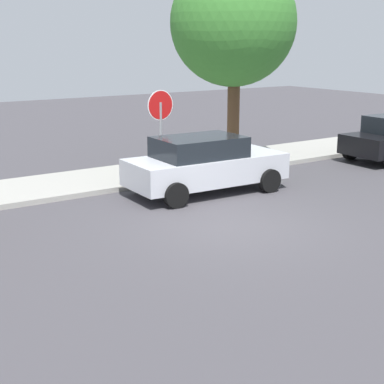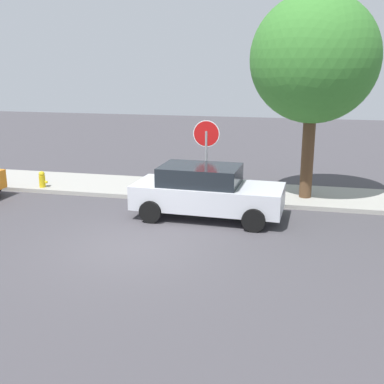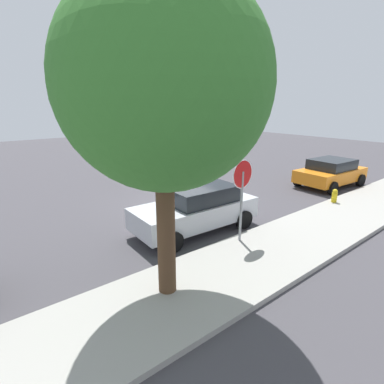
{
  "view_description": "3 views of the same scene",
  "coord_description": "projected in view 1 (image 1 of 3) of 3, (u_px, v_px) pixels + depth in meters",
  "views": [
    {
      "loc": [
        -7.67,
        -9.86,
        3.98
      ],
      "look_at": [
        -0.57,
        0.64,
        0.71
      ],
      "focal_mm": 55.0,
      "sensor_mm": 36.0,
      "label": 1
    },
    {
      "loc": [
        3.81,
        -10.56,
        4.39
      ],
      "look_at": [
        1.24,
        0.7,
        1.29
      ],
      "focal_mm": 45.0,
      "sensor_mm": 36.0,
      "label": 2
    },
    {
      "loc": [
        7.28,
        10.02,
        4.2
      ],
      "look_at": [
        0.08,
        1.01,
        0.76
      ],
      "focal_mm": 28.0,
      "sensor_mm": 36.0,
      "label": 3
    }
  ],
  "objects": [
    {
      "name": "parked_car_silver",
      "position": [
        205.0,
        164.0,
        15.66
      ],
      "size": [
        4.37,
        2.1,
        1.54
      ],
      "color": "silver",
      "rests_on": "ground_plane"
    },
    {
      "name": "street_tree_near_corner",
      "position": [
        233.0,
        23.0,
        18.31
      ],
      "size": [
        3.95,
        3.95,
        6.5
      ],
      "color": "#513823",
      "rests_on": "ground_plane"
    },
    {
      "name": "stop_sign",
      "position": [
        161.0,
        119.0,
        16.57
      ],
      "size": [
        0.85,
        0.08,
        2.65
      ],
      "color": "gray",
      "rests_on": "ground_plane"
    },
    {
      "name": "ground_plane",
      "position": [
        229.0,
        225.0,
        13.06
      ],
      "size": [
        60.0,
        60.0,
        0.0
      ],
      "primitive_type": "plane",
      "color": "#423F44"
    },
    {
      "name": "sidewalk_curb",
      "position": [
        119.0,
        177.0,
        17.34
      ],
      "size": [
        32.0,
        2.66,
        0.14
      ],
      "primitive_type": "cube",
      "color": "#9E9B93",
      "rests_on": "ground_plane"
    }
  ]
}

